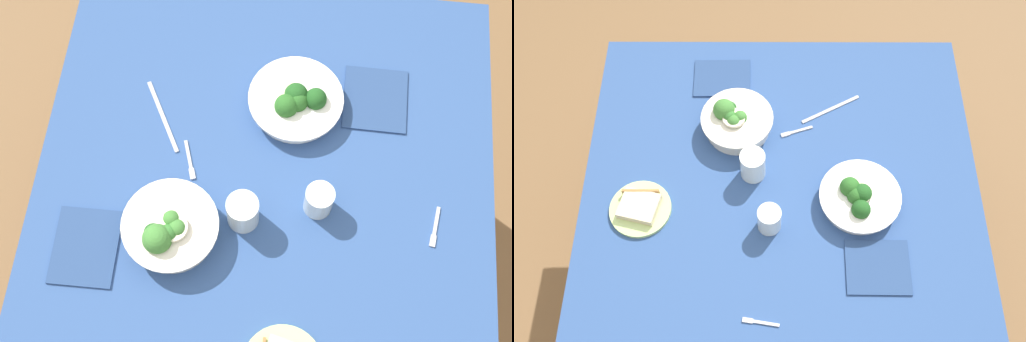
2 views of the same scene
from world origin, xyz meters
The scene contains 11 objects.
ground_plane centered at (0.00, 0.00, 0.00)m, with size 6.00×6.00×0.00m, color brown.
dining_table centered at (0.00, 0.00, 0.63)m, with size 1.17×1.09×0.75m.
broccoli_bowl_far centered at (-0.22, 0.06, 0.78)m, with size 0.23×0.23×0.08m.
broccoli_bowl_near centered at (0.14, -0.20, 0.78)m, with size 0.22×0.22×0.10m.
water_glass_center centered at (0.03, 0.13, 0.79)m, with size 0.07×0.07×0.09m, color silver.
water_glass_side centered at (0.08, -0.04, 0.79)m, with size 0.07×0.07×0.10m, color silver.
fork_by_far_bowl centered at (-0.04, -0.18, 0.75)m, with size 0.10×0.04×0.00m.
fork_by_near_bowl centered at (0.06, 0.41, 0.75)m, with size 0.10×0.03×0.00m.
table_knife_left centered at (-0.16, -0.27, 0.75)m, with size 0.21×0.01×0.00m, color #B7B7BC.
napkin_folded_upper centered at (0.19, -0.39, 0.75)m, with size 0.18×0.15×0.01m, color navy.
napkin_folded_lower centered at (-0.26, 0.25, 0.75)m, with size 0.18×0.16×0.01m, color navy.
Camera 1 is at (0.54, 0.04, 2.20)m, focal length 45.91 mm.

